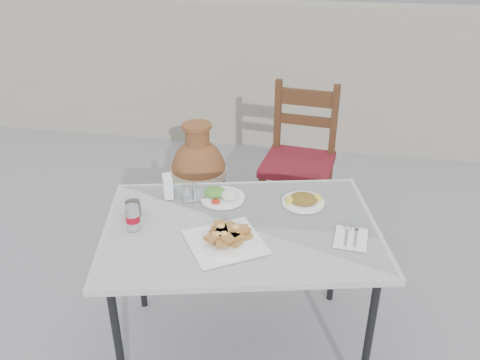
% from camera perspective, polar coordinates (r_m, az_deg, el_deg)
% --- Properties ---
extents(cafe_table, '(1.28, 1.01, 0.69)m').
position_cam_1_polar(cafe_table, '(2.14, 0.12, -6.11)').
color(cafe_table, black).
rests_on(cafe_table, ground).
extents(pide_plate, '(0.39, 0.39, 0.06)m').
position_cam_1_polar(pide_plate, '(1.99, -1.68, -6.38)').
color(pide_plate, white).
rests_on(pide_plate, cafe_table).
extents(salad_rice_plate, '(0.20, 0.20, 0.05)m').
position_cam_1_polar(salad_rice_plate, '(2.28, -2.05, -1.72)').
color(salad_rice_plate, white).
rests_on(salad_rice_plate, cafe_table).
extents(salad_chopped_plate, '(0.19, 0.19, 0.04)m').
position_cam_1_polar(salad_chopped_plate, '(2.27, 7.13, -2.26)').
color(salad_chopped_plate, white).
rests_on(salad_chopped_plate, cafe_table).
extents(soda_can, '(0.06, 0.06, 0.10)m').
position_cam_1_polar(soda_can, '(2.11, -11.97, -4.11)').
color(soda_can, silver).
rests_on(soda_can, cafe_table).
extents(cola_glass, '(0.07, 0.07, 0.10)m').
position_cam_1_polar(cola_glass, '(2.20, -11.95, -2.81)').
color(cola_glass, white).
rests_on(cola_glass, cafe_table).
extents(napkin_holder, '(0.07, 0.09, 0.10)m').
position_cam_1_polar(napkin_holder, '(2.32, -8.10, -0.68)').
color(napkin_holder, white).
rests_on(napkin_holder, cafe_table).
extents(condiment_caddy, '(0.12, 0.11, 0.07)m').
position_cam_1_polar(condiment_caddy, '(2.30, -5.25, -1.52)').
color(condiment_caddy, silver).
rests_on(condiment_caddy, cafe_table).
extents(cutlery_napkin, '(0.14, 0.18, 0.01)m').
position_cam_1_polar(cutlery_napkin, '(2.08, 12.32, -6.17)').
color(cutlery_napkin, white).
rests_on(cutlery_napkin, cafe_table).
extents(chair, '(0.46, 0.46, 0.93)m').
position_cam_1_polar(chair, '(3.15, 6.67, 2.34)').
color(chair, '#371B0F').
rests_on(chair, ground).
extents(terracotta_urn, '(0.37, 0.37, 0.64)m').
position_cam_1_polar(terracotta_urn, '(3.38, -4.65, 0.84)').
color(terracotta_urn, brown).
rests_on(terracotta_urn, ground).
extents(back_wall, '(6.00, 0.25, 1.20)m').
position_cam_1_polar(back_wall, '(4.35, 8.07, 11.24)').
color(back_wall, gray).
rests_on(back_wall, ground).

